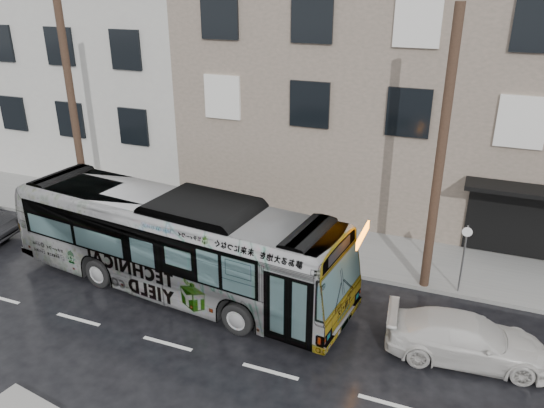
{
  "coord_description": "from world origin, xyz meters",
  "views": [
    {
      "loc": [
        7.42,
        -13.0,
        9.68
      ],
      "look_at": [
        1.26,
        2.5,
        2.61
      ],
      "focal_mm": 35.0,
      "sensor_mm": 36.0,
      "label": 1
    }
  ],
  "objects_px": {
    "sign_post": "(463,259)",
    "utility_pole_front": "(440,158)",
    "utility_pole_rear": "(74,118)",
    "white_sedan": "(467,339)",
    "bus": "(175,242)"
  },
  "relations": [
    {
      "from": "sign_post",
      "to": "utility_pole_front",
      "type": "bearing_deg",
      "value": 180.0
    },
    {
      "from": "utility_pole_rear",
      "to": "white_sedan",
      "type": "bearing_deg",
      "value": -11.94
    },
    {
      "from": "utility_pole_front",
      "to": "sign_post",
      "type": "height_order",
      "value": "utility_pole_front"
    },
    {
      "from": "sign_post",
      "to": "bus",
      "type": "height_order",
      "value": "bus"
    },
    {
      "from": "sign_post",
      "to": "bus",
      "type": "distance_m",
      "value": 9.41
    },
    {
      "from": "utility_pole_front",
      "to": "utility_pole_rear",
      "type": "relative_size",
      "value": 1.0
    },
    {
      "from": "bus",
      "to": "white_sedan",
      "type": "distance_m",
      "value": 9.37
    },
    {
      "from": "utility_pole_rear",
      "to": "sign_post",
      "type": "distance_m",
      "value": 15.46
    },
    {
      "from": "utility_pole_front",
      "to": "white_sedan",
      "type": "height_order",
      "value": "utility_pole_front"
    },
    {
      "from": "utility_pole_front",
      "to": "utility_pole_rear",
      "type": "xyz_separation_m",
      "value": [
        -14.0,
        0.0,
        0.0
      ]
    },
    {
      "from": "utility_pole_front",
      "to": "utility_pole_rear",
      "type": "height_order",
      "value": "same"
    },
    {
      "from": "sign_post",
      "to": "white_sedan",
      "type": "xyz_separation_m",
      "value": [
        0.38,
        -3.27,
        -0.72
      ]
    },
    {
      "from": "sign_post",
      "to": "utility_pole_rear",
      "type": "bearing_deg",
      "value": 180.0
    },
    {
      "from": "sign_post",
      "to": "bus",
      "type": "bearing_deg",
      "value": -161.61
    },
    {
      "from": "utility_pole_rear",
      "to": "bus",
      "type": "height_order",
      "value": "utility_pole_rear"
    }
  ]
}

